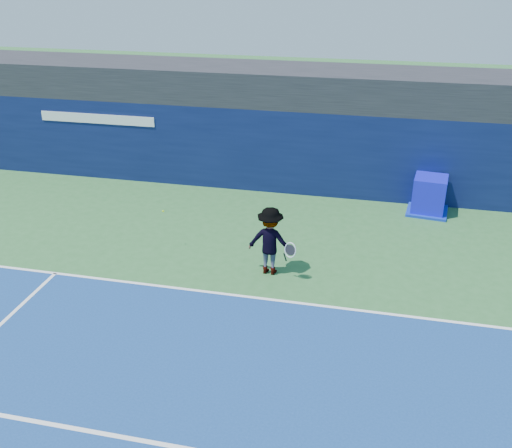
{
  "coord_description": "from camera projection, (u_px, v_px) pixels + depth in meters",
  "views": [
    {
      "loc": [
        3.25,
        -8.88,
        7.85
      ],
      "look_at": [
        0.1,
        5.2,
        1.0
      ],
      "focal_mm": 40.0,
      "sensor_mm": 36.0,
      "label": 1
    }
  ],
  "objects": [
    {
      "name": "baseline",
      "position": [
        233.0,
        295.0,
        14.47
      ],
      "size": [
        24.0,
        0.1,
        0.01
      ],
      "primitive_type": "cube",
      "color": "white",
      "rests_on": "ground"
    },
    {
      "name": "service_line",
      "position": [
        162.0,
        444.0,
        10.07
      ],
      "size": [
        24.0,
        0.1,
        0.01
      ],
      "primitive_type": "cube",
      "color": "white",
      "rests_on": "ground"
    },
    {
      "name": "tennis_player",
      "position": [
        270.0,
        241.0,
        15.14
      ],
      "size": [
        1.41,
        0.8,
        1.9
      ],
      "color": "silver",
      "rests_on": "ground"
    },
    {
      "name": "ground",
      "position": [
        197.0,
        372.0,
        11.83
      ],
      "size": [
        80.0,
        80.0,
        0.0
      ],
      "primitive_type": "plane",
      "color": "#2D6430",
      "rests_on": "ground"
    },
    {
      "name": "equipment_cart",
      "position": [
        429.0,
        196.0,
        18.92
      ],
      "size": [
        1.44,
        1.44,
        1.25
      ],
      "color": "#0E0EC5",
      "rests_on": "ground"
    },
    {
      "name": "stadium_band",
      "position": [
        292.0,
        85.0,
        20.43
      ],
      "size": [
        36.0,
        3.0,
        1.2
      ],
      "primitive_type": "cube",
      "color": "black",
      "rests_on": "back_wall_assembly"
    },
    {
      "name": "tennis_ball",
      "position": [
        163.0,
        211.0,
        16.34
      ],
      "size": [
        0.06,
        0.06,
        0.06
      ],
      "color": "#ABD017",
      "rests_on": "ground"
    },
    {
      "name": "back_wall_assembly",
      "position": [
        286.0,
        149.0,
        20.45
      ],
      "size": [
        36.0,
        1.03,
        3.0
      ],
      "color": "#0B143D",
      "rests_on": "ground"
    }
  ]
}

